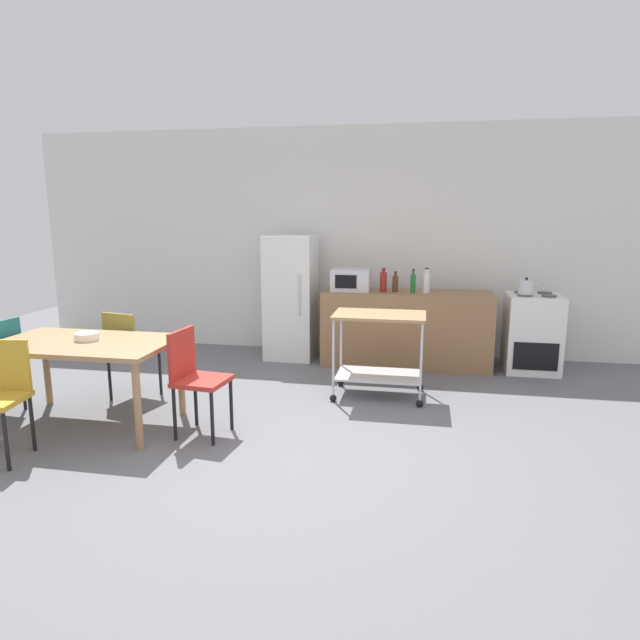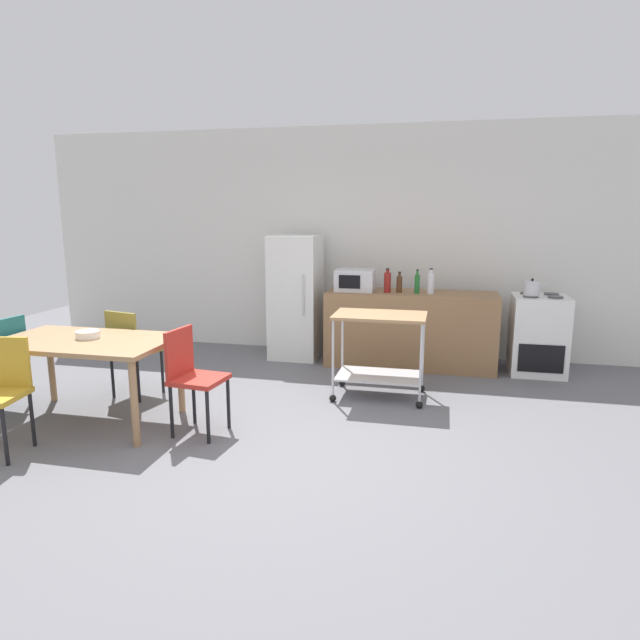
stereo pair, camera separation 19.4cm
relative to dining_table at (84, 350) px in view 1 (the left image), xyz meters
The scene contains 16 objects.
ground_plane 1.89m from the dining_table, ahead, with size 12.00×12.00×0.00m, color slate.
back_wall 3.60m from the dining_table, 60.03° to the left, with size 8.40×0.12×2.90m, color silver.
kitchen_counter 3.62m from the dining_table, 42.64° to the left, with size 2.00×0.64×0.90m, color olive.
dining_table is the anchor object (origin of this frame).
chair_olive 0.69m from the dining_table, 88.20° to the left, with size 0.48×0.48×0.89m.
chair_red 1.02m from the dining_table, ahead, with size 0.44×0.44×0.89m.
stove_oven 4.79m from the dining_table, 30.98° to the left, with size 0.60×0.61×0.92m.
refrigerator 2.82m from the dining_table, 64.65° to the left, with size 0.60×0.63×1.55m.
kitchen_cart 2.72m from the dining_table, 26.75° to the left, with size 0.91×0.57×0.85m.
microwave 3.14m from the dining_table, 50.40° to the left, with size 0.46×0.35×0.26m.
bottle_soda 3.38m from the dining_table, 44.94° to the left, with size 0.08×0.08×0.28m.
bottle_sparkling_water 3.48m from the dining_table, 43.51° to the left, with size 0.07×0.07×0.25m.
bottle_hot_sauce 3.62m from the dining_table, 40.99° to the left, with size 0.06×0.06×0.28m.
bottle_vinegar 3.75m from the dining_table, 39.64° to the left, with size 0.08×0.08×0.29m.
fruit_bowl 0.12m from the dining_table, 84.73° to the left, with size 0.20×0.20×0.07m, color white.
kettle 4.65m from the dining_table, 30.69° to the left, with size 0.24×0.17×0.19m.
Camera 1 is at (1.08, -3.93, 1.84)m, focal length 30.67 mm.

